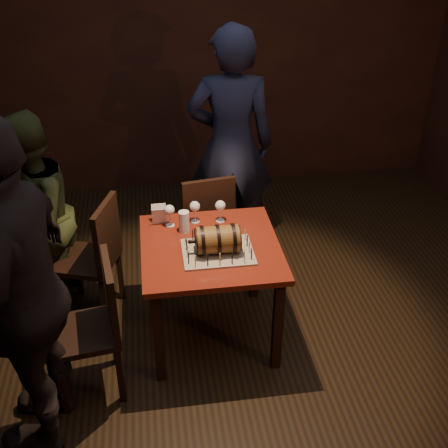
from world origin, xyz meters
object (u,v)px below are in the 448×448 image
object	(u,v)px
pint_of_ale	(184,222)
chair_back	(206,221)
wine_glass_mid	(195,207)
wine_glass_right	(220,206)
chair_left_rear	(96,253)
person_left_rear	(34,219)
barrel_cake	(218,240)
person_back	(231,145)
wine_glass_left	(169,211)
pub_table	(211,259)
person_left_front	(22,294)
chair_left_front	(97,321)

from	to	relation	value
pint_of_ale	chair_back	size ratio (longest dim) A/B	0.16
wine_glass_mid	wine_glass_right	world-z (taller)	same
chair_left_rear	person_left_rear	size ratio (longest dim) A/B	0.61
barrel_cake	chair_left_rear	bearing A→B (deg)	151.18
wine_glass_right	person_back	distance (m)	0.84
wine_glass_left	chair_left_rear	size ratio (longest dim) A/B	0.17
wine_glass_mid	pint_of_ale	size ratio (longest dim) A/B	1.07
barrel_cake	wine_glass_left	size ratio (longest dim) A/B	2.06
pub_table	person_left_front	size ratio (longest dim) A/B	0.46
chair_left_rear	pub_table	bearing A→B (deg)	-24.71
wine_glass_right	person_back	bearing A→B (deg)	76.34
person_back	person_left_rear	distance (m)	1.62
barrel_cake	chair_left_rear	size ratio (longest dim) A/B	0.36
chair_back	chair_left_front	size ratio (longest dim) A/B	1.00
pub_table	chair_left_rear	xyz separation A→B (m)	(-0.77, 0.36, -0.12)
pint_of_ale	chair_left_front	distance (m)	0.87
chair_back	person_left_rear	world-z (taller)	person_left_rear
wine_glass_mid	pint_of_ale	distance (m)	0.15
person_back	person_left_rear	bearing A→B (deg)	28.50
chair_back	wine_glass_right	bearing A→B (deg)	-81.04
barrel_cake	pint_of_ale	bearing A→B (deg)	122.99
barrel_cake	chair_back	distance (m)	0.84
wine_glass_left	chair_back	world-z (taller)	chair_back
chair_back	chair_left_front	bearing A→B (deg)	-126.46
wine_glass_left	pint_of_ale	bearing A→B (deg)	-42.53
chair_left_front	person_left_front	world-z (taller)	person_left_front
pub_table	person_back	size ratio (longest dim) A/B	0.47
pub_table	chair_left_front	bearing A→B (deg)	-152.99
person_back	pub_table	bearing A→B (deg)	80.64
person_back	barrel_cake	bearing A→B (deg)	83.36
chair_left_rear	person_back	size ratio (longest dim) A/B	0.48
wine_glass_left	wine_glass_right	bearing A→B (deg)	1.82
pint_of_ale	chair_back	bearing A→B (deg)	67.69
chair_back	chair_left_front	xyz separation A→B (m)	(-0.78, -1.06, 0.00)
wine_glass_left	chair_left_rear	distance (m)	0.64
pub_table	person_left_front	world-z (taller)	person_left_front
wine_glass_right	chair_left_front	xyz separation A→B (m)	(-0.84, -0.67, -0.35)
barrel_cake	wine_glass_left	distance (m)	0.47
wine_glass_right	person_left_front	size ratio (longest dim) A/B	0.08
person_back	person_left_rear	world-z (taller)	person_back
pub_table	chair_left_rear	distance (m)	0.86
wine_glass_mid	person_left_rear	xyz separation A→B (m)	(-1.11, 0.18, -0.11)
person_back	person_left_front	xyz separation A→B (m)	(-1.35, -1.76, 0.02)
person_left_rear	barrel_cake	bearing A→B (deg)	74.64
chair_back	person_back	distance (m)	0.67
chair_left_rear	person_back	xyz separation A→B (m)	(1.08, 0.75, 0.44)
pint_of_ale	person_left_rear	distance (m)	1.07
pint_of_ale	person_left_rear	world-z (taller)	person_left_rear
person_back	person_left_rear	size ratio (longest dim) A/B	1.26
wine_glass_left	person_back	world-z (taller)	person_back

